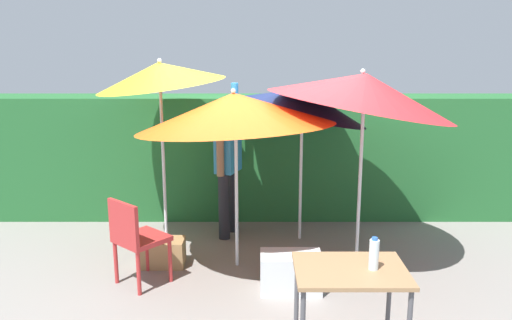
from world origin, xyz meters
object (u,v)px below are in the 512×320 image
object	(u,v)px
person_vendor	(226,162)
cooler_box	(289,272)
umbrella_rainbow	(361,90)
umbrella_orange	(300,101)
crate_cardboard	(161,253)
umbrella_yellow	(158,74)
umbrella_navy	(233,110)
folding_table	(348,281)
bottle_water	(372,254)
chair_plastic	(134,237)

from	to	relation	value
person_vendor	cooler_box	distance (m)	1.80
umbrella_rainbow	umbrella_orange	size ratio (longest dim) A/B	1.11
umbrella_orange	cooler_box	xyz separation A→B (m)	(-0.20, -1.39, -1.51)
umbrella_orange	crate_cardboard	bearing A→B (deg)	-152.22
umbrella_yellow	umbrella_navy	size ratio (longest dim) A/B	1.10
umbrella_orange	crate_cardboard	world-z (taller)	umbrella_orange
umbrella_orange	person_vendor	distance (m)	1.16
person_vendor	folding_table	size ratio (longest dim) A/B	2.35
umbrella_rainbow	folding_table	size ratio (longest dim) A/B	2.82
folding_table	umbrella_yellow	bearing A→B (deg)	126.50
umbrella_yellow	folding_table	distance (m)	3.22
umbrella_orange	person_vendor	world-z (taller)	umbrella_orange
umbrella_yellow	umbrella_navy	distance (m)	1.08
umbrella_orange	bottle_water	world-z (taller)	umbrella_orange
umbrella_rainbow	umbrella_yellow	size ratio (longest dim) A/B	1.00
umbrella_navy	person_vendor	bearing A→B (deg)	97.69
chair_plastic	crate_cardboard	xyz separation A→B (m)	(0.17, 0.46, -0.36)
crate_cardboard	bottle_water	xyz separation A→B (m)	(1.84, -1.79, 0.76)
person_vendor	crate_cardboard	xyz separation A→B (m)	(-0.66, -0.91, -0.79)
cooler_box	crate_cardboard	distance (m)	1.46
cooler_box	folding_table	world-z (taller)	folding_table
umbrella_rainbow	crate_cardboard	xyz separation A→B (m)	(-2.10, -0.09, -1.74)
folding_table	bottle_water	world-z (taller)	bottle_water
person_vendor	umbrella_yellow	bearing A→B (deg)	-155.23
person_vendor	folding_table	distance (m)	2.89
umbrella_yellow	folding_table	world-z (taller)	umbrella_yellow
umbrella_rainbow	folding_table	xyz separation A→B (m)	(-0.42, -1.87, -1.20)
umbrella_orange	umbrella_yellow	world-z (taller)	umbrella_yellow
umbrella_orange	crate_cardboard	distance (m)	2.33
umbrella_orange	umbrella_navy	distance (m)	1.11
umbrella_navy	cooler_box	world-z (taller)	umbrella_navy
bottle_water	umbrella_orange	bearing A→B (deg)	96.55
umbrella_navy	crate_cardboard	size ratio (longest dim) A/B	4.50
umbrella_orange	folding_table	size ratio (longest dim) A/B	2.54
person_vendor	chair_plastic	xyz separation A→B (m)	(-0.84, -1.37, -0.42)
umbrella_yellow	bottle_water	bearing A→B (deg)	-51.26
umbrella_navy	folding_table	bearing A→B (deg)	-63.25
umbrella_rainbow	cooler_box	size ratio (longest dim) A/B	3.83
person_vendor	umbrella_orange	bearing A→B (deg)	-6.68
person_vendor	chair_plastic	size ratio (longest dim) A/B	2.11
umbrella_orange	bottle_water	size ratio (longest dim) A/B	8.46
umbrella_orange	cooler_box	bearing A→B (deg)	-98.10
umbrella_navy	chair_plastic	size ratio (longest dim) A/B	2.31
chair_plastic	bottle_water	bearing A→B (deg)	-33.55
chair_plastic	cooler_box	size ratio (longest dim) A/B	1.51
umbrella_orange	chair_plastic	distance (m)	2.44
person_vendor	crate_cardboard	distance (m)	1.38
umbrella_rainbow	chair_plastic	xyz separation A→B (m)	(-2.28, -0.55, -1.38)
folding_table	bottle_water	distance (m)	0.27
umbrella_navy	person_vendor	size ratio (longest dim) A/B	1.10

